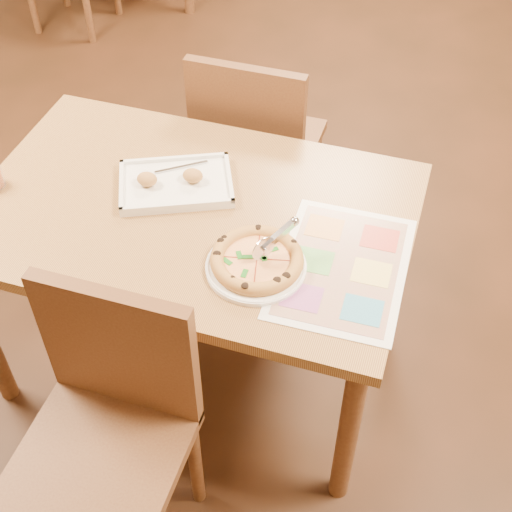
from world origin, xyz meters
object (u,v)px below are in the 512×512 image
(chair_near, at_px, (109,404))
(menu, at_px, (342,267))
(pizza, at_px, (257,260))
(dining_table, at_px, (193,229))
(chair_far, at_px, (254,135))
(pizza_cutter, at_px, (274,239))
(appetizer_tray, at_px, (175,184))
(plate, at_px, (256,267))

(chair_near, bearing_deg, menu, 46.42)
(chair_near, xyz_separation_m, pizza, (0.26, 0.44, 0.18))
(dining_table, xyz_separation_m, menu, (0.48, -0.10, 0.09))
(chair_near, distance_m, chair_far, 1.20)
(chair_far, height_order, pizza_cutter, chair_far)
(menu, bearing_deg, appetizer_tray, 162.80)
(pizza_cutter, bearing_deg, pizza, 169.39)
(pizza_cutter, xyz_separation_m, menu, (0.19, 0.03, -0.08))
(plate, distance_m, appetizer_tray, 0.42)
(chair_far, xyz_separation_m, pizza_cutter, (0.29, -0.73, 0.24))
(dining_table, height_order, chair_near, chair_near)
(chair_near, distance_m, pizza, 0.54)
(chair_near, xyz_separation_m, plate, (0.26, 0.43, 0.16))
(chair_far, relative_size, menu, 0.98)
(chair_far, distance_m, menu, 0.86)
(dining_table, bearing_deg, chair_far, 90.00)
(menu, bearing_deg, plate, -161.22)
(menu, bearing_deg, chair_near, -133.58)
(chair_far, distance_m, plate, 0.83)
(dining_table, distance_m, menu, 0.50)
(pizza, height_order, menu, pizza)
(chair_near, xyz_separation_m, chair_far, (-0.00, 1.20, 0.00))
(dining_table, height_order, plate, plate)
(dining_table, height_order, menu, menu)
(pizza_cutter, bearing_deg, dining_table, 100.70)
(dining_table, height_order, chair_far, chair_far)
(pizza_cutter, bearing_deg, chair_near, -177.34)
(chair_near, height_order, plate, chair_near)
(plate, xyz_separation_m, menu, (0.22, 0.08, -0.00))
(chair_near, relative_size, pizza_cutter, 3.73)
(plate, relative_size, menu, 0.57)
(plate, xyz_separation_m, pizza_cutter, (0.04, 0.04, 0.07))
(chair_far, relative_size, appetizer_tray, 1.16)
(chair_far, height_order, pizza, chair_far)
(chair_far, distance_m, pizza_cutter, 0.82)
(pizza, relative_size, pizza_cutter, 2.02)
(dining_table, relative_size, chair_far, 2.77)
(plate, relative_size, appetizer_tray, 0.68)
(pizza, xyz_separation_m, pizza_cutter, (0.04, 0.04, 0.05))
(chair_near, xyz_separation_m, pizza_cutter, (0.29, 0.47, 0.24))
(plate, height_order, appetizer_tray, appetizer_tray)
(plate, distance_m, menu, 0.24)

